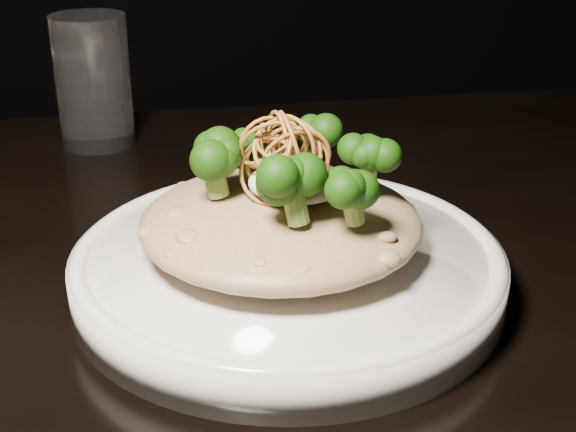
% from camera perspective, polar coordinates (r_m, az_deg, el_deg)
% --- Properties ---
extents(table, '(1.10, 0.80, 0.75)m').
position_cam_1_polar(table, '(0.62, -1.79, -10.39)').
color(table, black).
rests_on(table, ground).
extents(plate, '(0.29, 0.29, 0.03)m').
position_cam_1_polar(plate, '(0.54, 0.00, -3.86)').
color(plate, white).
rests_on(plate, table).
extents(risotto, '(0.19, 0.19, 0.04)m').
position_cam_1_polar(risotto, '(0.53, -0.51, -0.43)').
color(risotto, brown).
rests_on(risotto, plate).
extents(broccoli, '(0.13, 0.13, 0.05)m').
position_cam_1_polar(broccoli, '(0.51, 0.52, 4.06)').
color(broccoli, black).
rests_on(broccoli, risotto).
extents(cheese, '(0.06, 0.06, 0.02)m').
position_cam_1_polar(cheese, '(0.51, 0.70, 2.44)').
color(cheese, silver).
rests_on(cheese, risotto).
extents(shallots, '(0.06, 0.06, 0.04)m').
position_cam_1_polar(shallots, '(0.51, -0.27, 5.51)').
color(shallots, brown).
rests_on(shallots, cheese).
extents(drinking_glass, '(0.09, 0.09, 0.13)m').
position_cam_1_polar(drinking_glass, '(0.83, -13.68, 9.30)').
color(drinking_glass, silver).
rests_on(drinking_glass, table).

